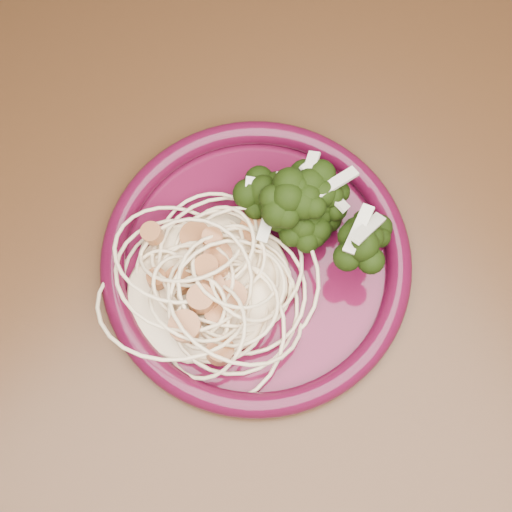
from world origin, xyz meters
name	(u,v)px	position (x,y,z in m)	size (l,w,h in m)	color
dining_table	(257,392)	(0.00, 0.00, 0.65)	(1.20, 0.80, 0.75)	#472814
dinner_plate	(256,261)	(0.05, 0.07, 0.76)	(0.26, 0.26, 0.02)	#4A0A22
spaghetti_pile	(207,282)	(0.01, 0.07, 0.77)	(0.13, 0.11, 0.03)	beige
scallop_cluster	(204,269)	(0.01, 0.07, 0.80)	(0.11, 0.11, 0.04)	#B37141
broccoli_pile	(315,221)	(0.10, 0.06, 0.78)	(0.08, 0.13, 0.05)	black
onion_garnish	(318,205)	(0.10, 0.06, 0.81)	(0.06, 0.09, 0.04)	beige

